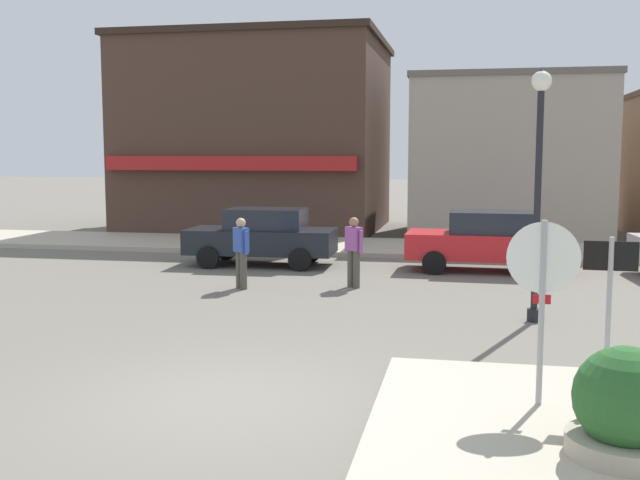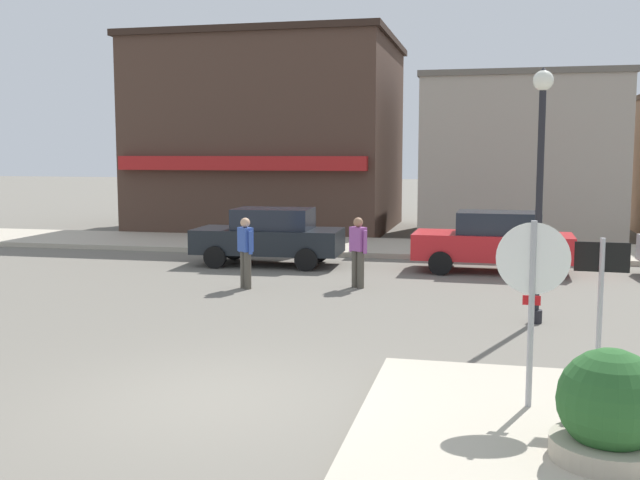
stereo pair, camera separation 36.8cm
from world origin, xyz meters
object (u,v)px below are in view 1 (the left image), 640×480
parked_car_second (487,240)px  planter (625,415)px  stop_sign (542,288)px  pedestrian_crossing_far (354,250)px  lamp_post (539,158)px  parked_car_nearest (262,236)px  pedestrian_crossing_near (241,251)px  one_way_sign (609,303)px

parked_car_second → planter: bearing=-85.2°
stop_sign → pedestrian_crossing_far: 8.64m
lamp_post → parked_car_nearest: (-6.71, 5.69, -2.15)m
stop_sign → pedestrian_crossing_far: bearing=113.1°
lamp_post → parked_car_second: lamp_post is taller
planter → lamp_post: (-0.31, 6.51, 2.40)m
parked_car_nearest → parked_car_second: 5.98m
parked_car_nearest → parked_car_second: (5.98, 0.14, 0.00)m
pedestrian_crossing_far → planter: bearing=-66.5°
lamp_post → parked_car_nearest: size_ratio=1.12×
parked_car_nearest → pedestrian_crossing_near: pedestrian_crossing_near is taller
stop_sign → one_way_sign: bearing=15.9°
pedestrian_crossing_far → stop_sign: bearing=-66.9°
one_way_sign → pedestrian_crossing_near: (-6.61, 7.05, -0.46)m
one_way_sign → parked_car_nearest: 12.77m
lamp_post → parked_car_second: bearing=97.1°
lamp_post → stop_sign: bearing=-94.0°
parked_car_second → pedestrian_crossing_near: 6.60m
lamp_post → pedestrian_crossing_far: (-3.75, 2.80, -2.09)m
lamp_post → one_way_sign: bearing=-85.3°
pedestrian_crossing_far → parked_car_second: bearing=45.1°
pedestrian_crossing_near → one_way_sign: bearing=-46.8°
parked_car_second → pedestrian_crossing_far: pedestrian_crossing_far is taller
stop_sign → one_way_sign: stop_sign is taller
one_way_sign → lamp_post: (-0.40, 4.90, 1.63)m
parked_car_nearest → pedestrian_crossing_near: (0.50, -3.55, 0.06)m
one_way_sign → planter: size_ratio=1.71×
planter → parked_car_nearest: 14.08m
parked_car_nearest → parked_car_second: bearing=1.3°
parked_car_nearest → pedestrian_crossing_near: bearing=-82.0°
pedestrian_crossing_near → pedestrian_crossing_far: bearing=14.9°
one_way_sign → parked_car_second: (-1.14, 10.74, -0.52)m
one_way_sign → parked_car_second: size_ratio=0.52×
pedestrian_crossing_near → planter: bearing=-53.0°
lamp_post → parked_car_second: 6.26m
stop_sign → pedestrian_crossing_near: (-5.85, 7.27, -0.65)m
stop_sign → lamp_post: (0.36, 5.12, 1.44)m
lamp_post → pedestrian_crossing_far: size_ratio=2.82×
one_way_sign → stop_sign: bearing=-164.1°
one_way_sign → parked_car_nearest: (-7.11, 10.60, -0.52)m
one_way_sign → parked_car_second: one_way_sign is taller
pedestrian_crossing_far → parked_car_nearest: bearing=135.7°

